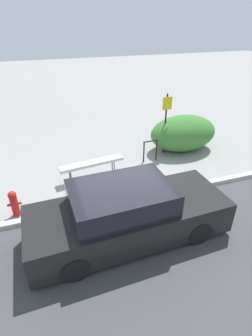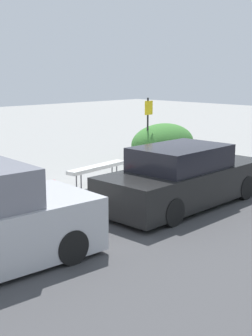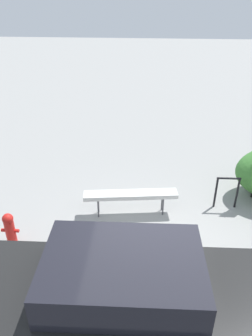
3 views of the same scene
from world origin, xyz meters
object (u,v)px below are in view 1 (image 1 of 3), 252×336
bench (92,164)px  bike_rack (150,149)px  sign_post (166,119)px  fire_hydrant (14,203)px  parked_car_near (127,214)px

bench → bike_rack: bike_rack is taller
bike_rack → sign_post: (0.77, 0.46, 0.88)m
bike_rack → sign_post: 1.26m
sign_post → bike_rack: bearing=-149.1°
bike_rack → fire_hydrant: size_ratio=1.08×
bike_rack → bench: bearing=-169.1°
bike_rack → fire_hydrant: bike_rack is taller
bench → sign_post: sign_post is taller
fire_hydrant → sign_post: bearing=21.5°
bike_rack → parked_car_near: bearing=-121.3°
fire_hydrant → parked_car_near: parked_car_near is taller
bench → sign_post: (3.02, 0.89, 0.87)m
bench → bike_rack: (2.24, 0.43, -0.01)m
sign_post → parked_car_near: 4.78m
fire_hydrant → bike_rack: bearing=19.7°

